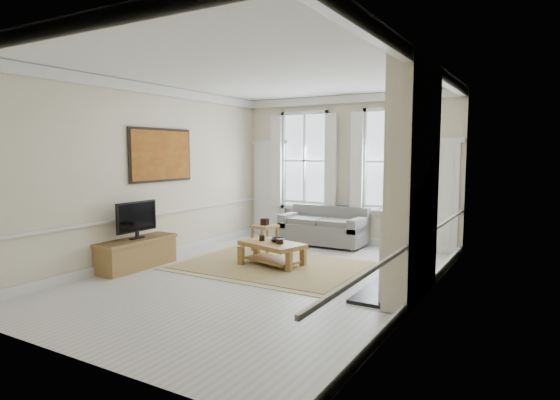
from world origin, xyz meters
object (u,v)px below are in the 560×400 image
Objects in this scene: tv_stand at (137,253)px; sofa at (325,229)px; side_table at (265,230)px; coffee_table at (272,247)px.

sofa is at bearing 61.32° from tv_stand.
tv_stand is at bearing -116.63° from side_table.
coffee_table is at bearing -52.20° from side_table.
sofa is 3.37× the size of side_table.
side_table is at bearing 143.40° from coffee_table.
side_table is 0.42× the size of coffee_table.
sofa is 1.24× the size of tv_stand.
coffee_table is (0.82, -1.06, -0.09)m from side_table.
tv_stand is at bearing -118.68° from sofa.
sofa is 4.23m from tv_stand.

